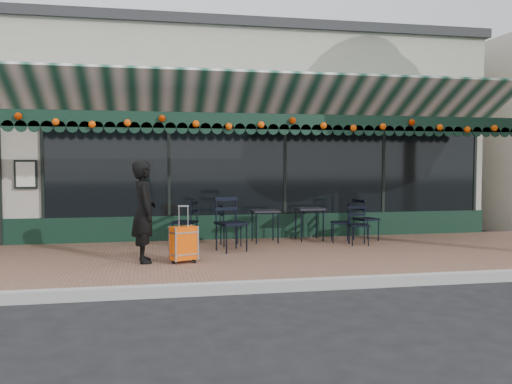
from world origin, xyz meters
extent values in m
plane|color=black|center=(0.00, 0.00, 0.00)|extent=(80.00, 80.00, 0.00)
cube|color=brown|center=(0.00, 2.00, 0.07)|extent=(18.00, 4.00, 0.15)
cube|color=#9E9E99|center=(0.00, -0.08, 0.07)|extent=(18.00, 0.16, 0.15)
cube|color=#A49F8E|center=(0.00, 8.00, 2.25)|extent=(12.00, 8.00, 4.50)
cube|color=black|center=(1.20, 3.98, 1.65)|extent=(9.20, 0.04, 2.00)
cube|color=silver|center=(-3.70, 3.94, 1.50)|extent=(0.42, 0.04, 0.55)
cube|color=black|center=(0.00, 2.52, 2.46)|extent=(12.00, 0.03, 0.28)
cylinder|color=#FF6008|center=(0.00, 2.46, 2.44)|extent=(11.60, 0.12, 0.12)
imported|color=black|center=(-1.47, 1.61, 0.95)|extent=(0.45, 0.63, 1.60)
cube|color=#F55007|center=(-0.87, 1.45, 0.46)|extent=(0.44, 0.36, 0.52)
cube|color=black|center=(-0.87, 1.45, 0.18)|extent=(0.44, 0.36, 0.05)
cube|color=silver|center=(-0.87, 1.45, 0.88)|extent=(0.17, 0.10, 0.32)
cube|color=black|center=(1.79, 3.47, 0.79)|extent=(0.54, 0.54, 0.04)
cylinder|color=black|center=(1.56, 3.25, 0.46)|extent=(0.03, 0.03, 0.63)
cylinder|color=black|center=(2.01, 3.25, 0.46)|extent=(0.03, 0.03, 0.63)
cylinder|color=black|center=(1.56, 3.70, 0.46)|extent=(0.03, 0.03, 0.63)
cylinder|color=black|center=(2.01, 3.70, 0.46)|extent=(0.03, 0.03, 0.63)
cube|color=black|center=(0.85, 3.38, 0.77)|extent=(0.52, 0.52, 0.03)
cylinder|color=black|center=(0.63, 3.16, 0.45)|extent=(0.03, 0.03, 0.60)
cylinder|color=black|center=(1.06, 3.16, 0.45)|extent=(0.03, 0.03, 0.60)
cylinder|color=black|center=(0.63, 3.60, 0.45)|extent=(0.03, 0.03, 0.60)
cylinder|color=black|center=(1.06, 3.60, 0.45)|extent=(0.03, 0.03, 0.60)
camera|label=1|loc=(-1.38, -7.02, 1.70)|focal=38.00mm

